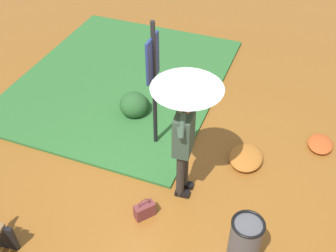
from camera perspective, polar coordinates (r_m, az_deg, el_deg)
name	(u,v)px	position (r m, az deg, el deg)	size (l,w,h in m)	color
ground_plane	(171,201)	(6.21, 0.44, -10.48)	(18.00, 18.00, 0.00)	brown
grass_verge	(122,79)	(8.60, -6.55, 6.53)	(4.80, 4.00, 0.05)	#2D662D
person_with_umbrella	(186,108)	(5.32, 2.50, 2.49)	(0.96, 0.96, 2.04)	#2D2823
info_sign_post	(153,73)	(6.18, -2.08, 7.44)	(0.44, 0.07, 2.30)	black
handbag	(145,210)	(5.95, -3.31, -11.73)	(0.32, 0.30, 0.37)	brown
trash_bin	(244,243)	(5.37, 10.69, -15.84)	(0.42, 0.42, 0.83)	#4C4C51
shrub_cluster	(135,105)	(7.56, -4.62, 3.00)	(0.58, 0.53, 0.47)	#285628
leaf_pile_by_bench	(246,157)	(6.84, 10.92, -4.35)	(0.68, 0.55, 0.15)	#A86023
leaf_pile_far_path	(320,144)	(7.45, 20.64, -2.37)	(0.53, 0.42, 0.12)	#B74C1E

